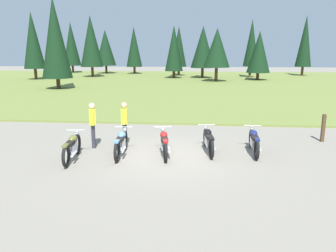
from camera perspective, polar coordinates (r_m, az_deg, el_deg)
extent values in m
plane|color=gray|center=(11.18, -0.28, -5.18)|extent=(140.00, 140.00, 0.00)
cube|color=olive|center=(37.55, 3.64, 7.57)|extent=(80.00, 44.00, 0.10)
cylinder|color=#47331E|center=(53.49, -5.89, 9.67)|extent=(0.36, 0.36, 1.20)
cone|color=black|center=(53.42, -5.99, 13.64)|extent=(2.52, 2.52, 6.20)
cylinder|color=#47331E|center=(45.03, -22.19, 8.39)|extent=(0.36, 0.36, 1.46)
cone|color=black|center=(44.97, -22.65, 13.70)|extent=(2.62, 2.62, 6.90)
cylinder|color=#47331E|center=(47.16, 14.18, 9.17)|extent=(0.36, 0.36, 1.58)
cone|color=black|center=(47.10, 14.45, 13.93)|extent=(2.05, 2.05, 6.26)
cylinder|color=#47331E|center=(48.85, 1.89, 9.56)|extent=(0.36, 0.36, 1.40)
cone|color=black|center=(48.78, 1.92, 13.77)|extent=(2.25, 2.25, 5.78)
cylinder|color=#47331E|center=(47.65, -13.11, 9.21)|extent=(0.36, 0.36, 1.49)
cone|color=black|center=(47.60, -13.37, 14.27)|extent=(3.14, 3.14, 6.93)
cylinder|color=#47331E|center=(58.57, -16.35, 9.55)|extent=(0.36, 0.36, 1.32)
cone|color=black|center=(58.52, -16.61, 13.64)|extent=(2.88, 2.88, 7.06)
cylinder|color=#47331E|center=(32.65, -18.68, 7.03)|extent=(0.36, 0.36, 1.10)
cone|color=black|center=(32.54, -19.22, 14.34)|extent=(2.75, 2.75, 7.25)
cylinder|color=#47331E|center=(55.05, -10.77, 9.70)|extent=(0.36, 0.36, 1.40)
cone|color=black|center=(54.99, -10.93, 13.36)|extent=(3.30, 3.30, 5.62)
cylinder|color=#47331E|center=(44.08, 1.03, 8.98)|extent=(0.36, 0.36, 1.04)
cone|color=black|center=(43.98, 1.05, 13.48)|extent=(2.39, 2.39, 5.89)
cylinder|color=#47331E|center=(44.68, 6.05, 9.22)|extent=(0.36, 0.36, 1.44)
cone|color=black|center=(44.60, 6.15, 13.63)|extent=(3.20, 3.20, 5.43)
cylinder|color=#47331E|center=(39.17, 8.44, 8.88)|extent=(0.36, 0.36, 1.74)
cone|color=black|center=(39.08, 8.59, 13.42)|extent=(3.08, 3.08, 4.46)
cylinder|color=#47331E|center=(52.68, 22.49, 8.85)|extent=(0.36, 0.36, 1.41)
cone|color=black|center=(52.64, 22.90, 13.55)|extent=(2.28, 2.28, 7.27)
cylinder|color=#47331E|center=(42.37, 15.44, 8.34)|extent=(0.36, 0.36, 1.00)
cone|color=black|center=(42.26, 15.69, 12.41)|extent=(2.85, 2.85, 5.02)
torus|color=black|center=(11.73, -15.62, -3.01)|extent=(0.18, 0.71, 0.70)
torus|color=black|center=(10.44, -17.46, -5.09)|extent=(0.18, 0.71, 0.70)
cube|color=silver|center=(11.07, -16.50, -3.75)|extent=(0.27, 0.66, 0.28)
ellipsoid|color=brown|center=(11.16, -16.36, -2.11)|extent=(0.31, 0.51, 0.22)
cube|color=black|center=(10.80, -16.87, -2.96)|extent=(0.27, 0.50, 0.10)
cube|color=brown|center=(10.34, -17.59, -3.30)|extent=(0.18, 0.33, 0.06)
cylinder|color=silver|center=(11.51, -15.89, -0.71)|extent=(0.62, 0.10, 0.03)
sphere|color=silver|center=(11.65, -15.71, -1.19)|extent=(0.14, 0.14, 0.14)
cylinder|color=silver|center=(10.78, -16.15, -4.72)|extent=(0.13, 0.55, 0.07)
torus|color=black|center=(11.86, -7.59, -2.47)|extent=(0.13, 0.70, 0.70)
torus|color=black|center=(10.54, -8.94, -4.47)|extent=(0.13, 0.70, 0.70)
cube|color=silver|center=(11.18, -8.23, -3.16)|extent=(0.23, 0.65, 0.28)
ellipsoid|color=#598CC6|center=(11.28, -8.10, -1.55)|extent=(0.28, 0.49, 0.22)
cube|color=black|center=(10.92, -8.48, -2.37)|extent=(0.24, 0.49, 0.10)
cube|color=#598CC6|center=(10.45, -9.00, -2.68)|extent=(0.15, 0.33, 0.06)
cylinder|color=silver|center=(11.64, -7.75, -0.18)|extent=(0.62, 0.06, 0.03)
sphere|color=silver|center=(11.79, -7.63, -0.66)|extent=(0.14, 0.14, 0.14)
cylinder|color=silver|center=(10.90, -7.79, -4.12)|extent=(0.09, 0.55, 0.07)
torus|color=black|center=(11.77, -0.91, -2.48)|extent=(0.21, 0.71, 0.70)
torus|color=black|center=(10.43, -0.45, -4.49)|extent=(0.21, 0.71, 0.70)
cube|color=silver|center=(11.08, -0.69, -3.18)|extent=(0.30, 0.66, 0.28)
ellipsoid|color=#AD1919|center=(11.19, -0.75, -1.54)|extent=(0.34, 0.52, 0.22)
cube|color=black|center=(10.81, -0.62, -2.37)|extent=(0.30, 0.51, 0.10)
cube|color=#AD1919|center=(10.33, -0.45, -2.69)|extent=(0.19, 0.34, 0.06)
cylinder|color=silver|center=(11.55, -0.89, -0.16)|extent=(0.62, 0.13, 0.03)
sphere|color=silver|center=(11.70, -0.92, -0.65)|extent=(0.14, 0.14, 0.14)
cylinder|color=silver|center=(10.84, 0.15, -4.10)|extent=(0.16, 0.55, 0.07)
torus|color=black|center=(12.18, 6.63, -2.04)|extent=(0.18, 0.71, 0.70)
torus|color=black|center=(10.85, 7.62, -3.92)|extent=(0.18, 0.71, 0.70)
cube|color=silver|center=(11.50, 7.10, -2.69)|extent=(0.27, 0.66, 0.28)
ellipsoid|color=black|center=(11.60, 7.01, -1.12)|extent=(0.31, 0.51, 0.22)
cube|color=black|center=(11.23, 7.29, -1.90)|extent=(0.27, 0.50, 0.10)
cube|color=black|center=(10.76, 7.67, -2.19)|extent=(0.17, 0.33, 0.06)
cylinder|color=silver|center=(11.97, 6.75, 0.20)|extent=(0.62, 0.10, 0.03)
sphere|color=silver|center=(12.11, 6.66, -0.27)|extent=(0.14, 0.14, 0.14)
cylinder|color=silver|center=(11.26, 8.01, -3.57)|extent=(0.13, 0.55, 0.07)
torus|color=black|center=(12.37, 14.40, -2.13)|extent=(0.12, 0.70, 0.70)
torus|color=black|center=(11.03, 15.31, -3.99)|extent=(0.12, 0.70, 0.70)
cube|color=silver|center=(11.68, 14.84, -2.77)|extent=(0.22, 0.65, 0.28)
ellipsoid|color=navy|center=(11.79, 14.80, -1.23)|extent=(0.27, 0.49, 0.22)
cube|color=black|center=(11.42, 15.05, -2.00)|extent=(0.23, 0.49, 0.10)
cube|color=navy|center=(10.94, 15.41, -2.29)|extent=(0.15, 0.32, 0.06)
cylinder|color=silver|center=(12.15, 14.59, 0.07)|extent=(0.62, 0.05, 0.03)
sphere|color=silver|center=(12.30, 14.49, -0.40)|extent=(0.14, 0.14, 0.14)
cylinder|color=silver|center=(11.45, 15.71, -3.67)|extent=(0.09, 0.55, 0.07)
cylinder|color=black|center=(12.15, -7.60, -1.66)|extent=(0.14, 0.14, 0.88)
cylinder|color=black|center=(12.33, -7.55, -1.45)|extent=(0.14, 0.14, 0.88)
cube|color=#C6E52D|center=(12.08, -7.67, 1.76)|extent=(0.27, 0.39, 0.56)
sphere|color=tan|center=(12.02, -7.73, 3.63)|extent=(0.22, 0.22, 0.22)
cylinder|color=#C6E52D|center=(11.86, -7.74, 1.45)|extent=(0.09, 0.09, 0.52)
cylinder|color=#C6E52D|center=(12.31, -7.60, 1.87)|extent=(0.09, 0.09, 0.52)
cylinder|color=#2D2D38|center=(12.40, -12.96, -1.59)|extent=(0.14, 0.14, 0.88)
cylinder|color=#2D2D38|center=(12.23, -12.96, -1.79)|extent=(0.14, 0.14, 0.88)
cube|color=#C6E52D|center=(12.16, -13.13, 1.60)|extent=(0.32, 0.41, 0.56)
sphere|color=beige|center=(12.09, -13.23, 3.46)|extent=(0.22, 0.22, 0.22)
cylinder|color=#C6E52D|center=(12.39, -13.13, 1.71)|extent=(0.09, 0.09, 0.52)
cylinder|color=#C6E52D|center=(11.94, -13.13, 1.30)|extent=(0.09, 0.09, 0.52)
cube|color=#47331E|center=(14.13, 25.59, -0.33)|extent=(0.12, 0.12, 1.10)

